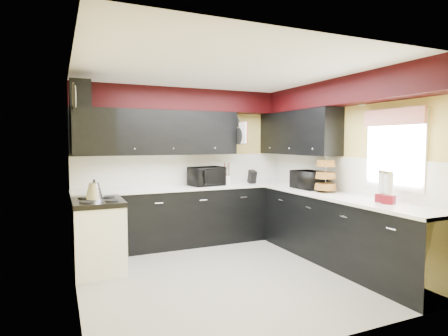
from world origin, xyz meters
The scene contains 35 objects.
ground centered at (0.00, 0.00, 0.00)m, with size 3.60×3.60×0.00m, color gray.
wall_back centered at (0.00, 1.80, 1.25)m, with size 3.60×0.06×2.50m, color #E0C666.
wall_right centered at (1.80, 0.00, 1.25)m, with size 0.06×3.60×2.50m, color #E0C666.
wall_left centered at (-1.80, 0.00, 1.25)m, with size 0.06×3.60×2.50m, color #E0C666.
ceiling centered at (0.00, 0.00, 2.50)m, with size 3.60×3.60×0.06m, color white.
cab_back centered at (0.00, 1.50, 0.45)m, with size 3.60×0.60×0.90m, color black.
cab_right centered at (1.50, -0.30, 0.45)m, with size 0.60×3.00×0.90m, color black.
counter_back centered at (0.00, 1.50, 0.92)m, with size 3.62×0.64×0.04m, color white.
counter_right centered at (1.50, -0.30, 0.92)m, with size 0.64×3.02×0.04m, color white.
splash_back centered at (0.00, 1.79, 1.19)m, with size 3.60×0.02×0.50m, color white.
splash_right centered at (1.79, 0.00, 1.19)m, with size 0.02×3.60×0.50m, color white.
upper_back centered at (-0.50, 1.62, 1.80)m, with size 2.60×0.35×0.70m, color black.
upper_right centered at (1.62, 0.90, 1.80)m, with size 0.35×1.80×0.70m, color black.
soffit_back centered at (0.00, 1.62, 2.33)m, with size 3.60×0.36×0.35m, color black.
soffit_right centered at (1.62, -0.18, 2.33)m, with size 0.36×3.24×0.35m, color black.
stove centered at (-1.50, 0.75, 0.43)m, with size 0.60×0.75×0.86m, color white.
cooktop centered at (-1.50, 0.75, 0.89)m, with size 0.62×0.77×0.06m, color black.
hood centered at (-1.55, 0.75, 1.78)m, with size 0.50×0.78×0.55m, color black.
hood_duct centered at (-1.68, 0.75, 2.20)m, with size 0.24×0.40×0.40m, color black.
window centered at (1.79, -0.90, 1.55)m, with size 0.03×0.86×0.96m, color white, non-canonical shape.
valance centered at (1.73, -0.90, 1.95)m, with size 0.04×0.88×0.20m, color red.
pan_top centered at (0.82, 1.55, 2.00)m, with size 0.03×0.22×0.40m, color black, non-canonical shape.
pan_mid centered at (0.82, 1.42, 1.75)m, with size 0.03×0.28×0.46m, color black, non-canonical shape.
pan_low centered at (0.82, 1.68, 1.72)m, with size 0.03×0.24×0.42m, color black, non-canonical shape.
cut_board centered at (0.83, 1.30, 1.80)m, with size 0.03×0.26×0.35m, color white.
baskets centered at (1.52, 0.05, 1.18)m, with size 0.27×0.27×0.50m, color brown, non-canonical shape.
clock centered at (-1.77, 0.25, 2.15)m, with size 0.03×0.30×0.30m, color black, non-canonical shape.
deco_plate centered at (1.77, -0.35, 2.25)m, with size 0.03×0.24×0.24m, color white, non-canonical shape.
toaster_oven centered at (0.27, 1.49, 1.09)m, with size 0.53×0.44×0.31m, color black.
microwave centered at (1.53, 0.46, 1.08)m, with size 0.50×0.34×0.28m, color black.
utensil_crock centered at (0.64, 1.50, 1.01)m, with size 0.13×0.13×0.14m, color white.
knife_block centered at (1.10, 1.46, 1.05)m, with size 0.10×0.14×0.22m, color black.
kettle centered at (-1.53, 0.87, 1.02)m, with size 0.23×0.23×0.21m, color #A9AAAE, non-canonical shape.
dispenser_a centered at (1.53, -1.06, 1.11)m, with size 0.12×0.12×0.34m, color #5F140C, non-canonical shape.
dispenser_b centered at (1.56, -0.94, 1.11)m, with size 0.13×0.13×0.34m, color maroon, non-canonical shape.
Camera 1 is at (-1.95, -4.19, 1.65)m, focal length 30.00 mm.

